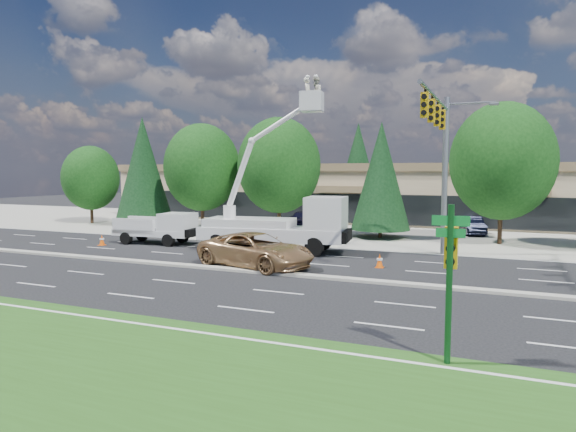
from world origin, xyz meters
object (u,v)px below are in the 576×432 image
at_px(street_sign_pole, 450,267).
at_px(bucket_truck, 285,215).
at_px(signal_mast, 442,148).
at_px(utility_pickup, 160,231).
at_px(minivan, 256,250).

height_order(street_sign_pole, bucket_truck, bucket_truck).
relative_size(signal_mast, street_sign_pole, 2.54).
bearing_deg(bucket_truck, signal_mast, -3.04).
distance_m(street_sign_pole, utility_pickup, 24.61).
relative_size(signal_mast, utility_pickup, 1.83).
bearing_deg(signal_mast, minivan, -145.32).
distance_m(signal_mast, bucket_truck, 9.62).
relative_size(utility_pickup, minivan, 0.90).
distance_m(street_sign_pole, bucket_truck, 18.22).
xyz_separation_m(bucket_truck, minivan, (0.52, -4.98, -1.34)).
height_order(utility_pickup, minivan, utility_pickup).
bearing_deg(utility_pickup, street_sign_pole, -41.37).
distance_m(street_sign_pole, minivan, 14.21).
height_order(signal_mast, street_sign_pole, signal_mast).
height_order(street_sign_pole, utility_pickup, street_sign_pole).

